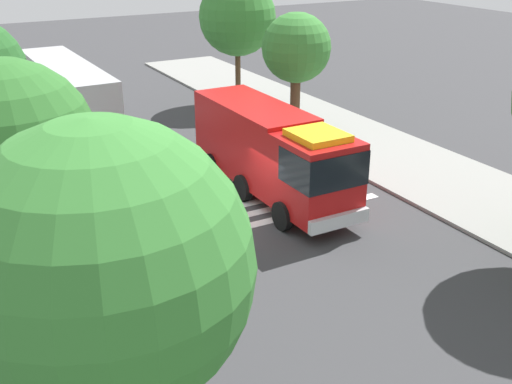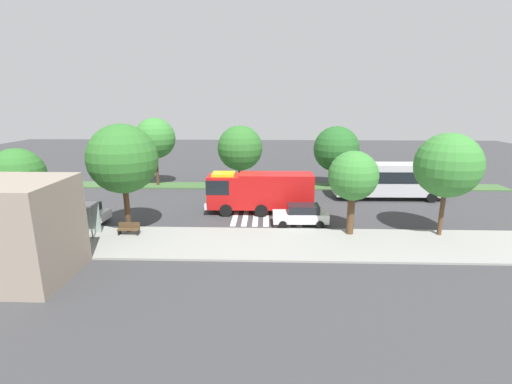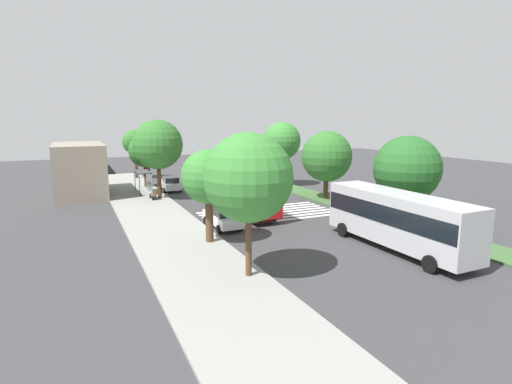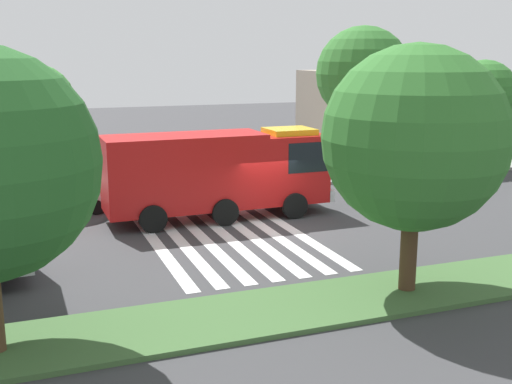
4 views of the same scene
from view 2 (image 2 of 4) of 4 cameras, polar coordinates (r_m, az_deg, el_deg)
ground_plane at (r=35.10m, az=-2.20°, el=-2.17°), size 120.00×120.00×0.00m
sidewalk at (r=26.06m, az=-3.69°, el=-7.97°), size 60.00×5.94×0.14m
median_strip at (r=42.90m, az=-1.45°, el=0.97°), size 60.00×3.00×0.14m
crosswalk at (r=35.01m, az=1.63°, el=-2.20°), size 5.85×11.88×0.01m
fire_truck at (r=32.47m, az=0.15°, el=0.25°), size 9.59×2.86×3.67m
parked_car_west at (r=29.72m, az=7.10°, el=-3.56°), size 4.50×2.08×1.72m
parked_car_mid at (r=33.35m, az=-25.69°, el=-2.96°), size 4.44×2.16×1.67m
transit_bus at (r=39.38m, az=20.28°, el=2.03°), size 11.14×2.99×3.69m
bus_stop_shelter at (r=30.12m, az=-26.72°, el=-2.78°), size 3.50×1.40×2.46m
bench_near_shelter at (r=28.86m, az=-19.37°, el=-5.44°), size 1.60×0.50×0.90m
street_lamp at (r=32.92m, az=-32.76°, el=1.06°), size 0.36×0.36×6.00m
sidewalk_tree_far_west at (r=29.35m, az=27.93°, el=3.70°), size 4.64×4.64×7.57m
sidewalk_tree_west at (r=27.25m, az=15.03°, el=2.39°), size 3.63×3.63×6.27m
sidewalk_tree_center at (r=28.38m, az=-20.23°, el=4.90°), size 5.10×5.10×8.16m
sidewalk_tree_east at (r=32.48m, az=-33.39°, el=2.22°), size 3.97×3.97×6.35m
median_tree_far_west at (r=42.76m, az=12.51°, el=6.61°), size 5.19×5.19×6.94m
median_tree_west at (r=42.15m, az=-2.53°, el=6.90°), size 5.19×5.19×7.00m
median_tree_center at (r=43.89m, az=-15.60°, el=8.13°), size 4.67×4.67×7.84m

